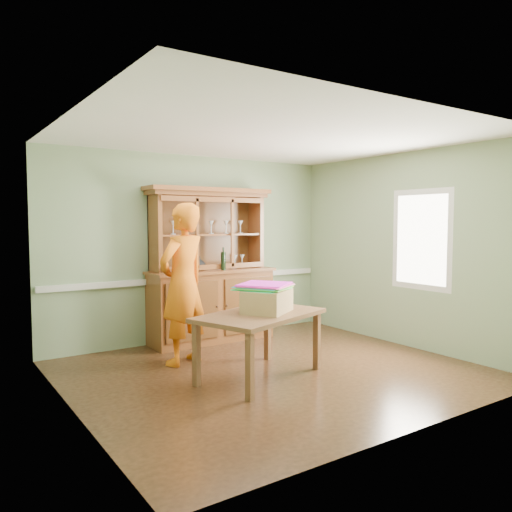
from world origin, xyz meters
TOP-DOWN VIEW (x-y plane):
  - floor at (0.00, 0.00)m, footprint 4.50×4.50m
  - ceiling at (0.00, 0.00)m, footprint 4.50×4.50m
  - wall_back at (0.00, 2.00)m, footprint 4.50×0.00m
  - wall_left at (-2.25, 0.00)m, footprint 0.00×4.00m
  - wall_right at (2.25, 0.00)m, footprint 0.00×4.00m
  - wall_front at (0.00, -2.00)m, footprint 4.50×0.00m
  - chair_rail at (0.00, 1.98)m, footprint 4.41×0.05m
  - framed_map at (-2.23, 0.30)m, footprint 0.03×0.60m
  - window_panel at (2.23, -0.30)m, footprint 0.03×0.96m
  - china_hutch at (0.13, 1.75)m, footprint 1.89×0.62m
  - dining_table at (-0.25, -0.08)m, footprint 1.65×1.29m
  - cardboard_box at (-0.15, -0.08)m, footprint 0.69×0.66m
  - kite_stack at (-0.15, -0.03)m, footprint 0.71×0.71m
  - person at (-0.72, 0.90)m, footprint 0.84×0.70m

SIDE VIEW (x-z plane):
  - floor at x=0.00m, z-range 0.00..0.00m
  - dining_table at x=-0.25m, z-range 0.28..1.00m
  - china_hutch at x=0.13m, z-range -0.33..1.89m
  - cardboard_box at x=-0.15m, z-range 0.72..0.98m
  - chair_rail at x=0.00m, z-range 0.86..0.94m
  - person at x=-0.72m, z-range 0.00..1.97m
  - kite_stack at x=-0.15m, z-range 0.98..1.04m
  - wall_back at x=0.00m, z-range -0.90..3.60m
  - wall_left at x=-2.25m, z-range -0.65..3.35m
  - wall_right at x=2.25m, z-range -0.65..3.35m
  - wall_front at x=0.00m, z-range -0.90..3.60m
  - window_panel at x=2.23m, z-range 0.82..2.18m
  - framed_map at x=-2.23m, z-range 1.32..1.78m
  - ceiling at x=0.00m, z-range 2.70..2.70m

